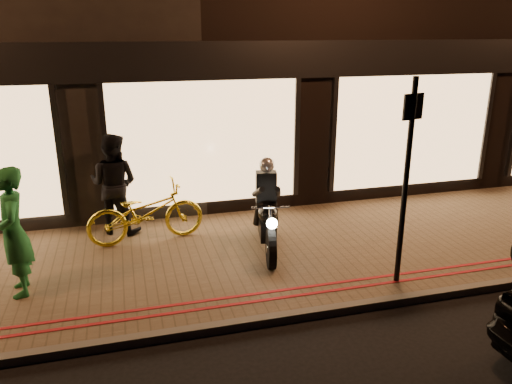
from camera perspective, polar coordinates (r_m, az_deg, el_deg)
The scene contains 10 objects.
ground at distance 6.74m, azimuth 0.50°, elevation -15.24°, with size 90.00×90.00×0.00m, color black.
sidewalk at distance 8.41m, azimuth -3.22°, elevation -7.61°, with size 50.00×4.00×0.12m, color brown.
kerb_stone at distance 6.75m, azimuth 0.38°, elevation -14.59°, with size 50.00×0.14×0.12m, color #59544C.
red_kerb_lines at distance 7.13m, azimuth -0.72°, elevation -12.06°, with size 50.00×0.26×0.01m.
building_row at distance 14.50m, azimuth -9.72°, elevation 20.02°, with size 48.00×10.11×8.50m.
motorcycle at distance 8.36m, azimuth 1.27°, elevation -2.70°, with size 0.69×1.93×1.59m.
sign_post at distance 7.27m, azimuth 16.85°, elevation 2.09°, with size 0.35×0.12×3.00m.
bicycle_gold at distance 8.94m, azimuth -12.49°, elevation -2.32°, with size 0.70×2.02×1.06m, color yellow.
person_green at distance 7.66m, azimuth -25.99°, elevation -4.17°, with size 0.67×0.44×1.85m, color #1D7033.
person_dark at distance 9.38m, azimuth -15.94°, elevation 0.91°, with size 0.90×0.70×1.85m, color black.
Camera 1 is at (-1.53, -5.42, 3.71)m, focal length 35.00 mm.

